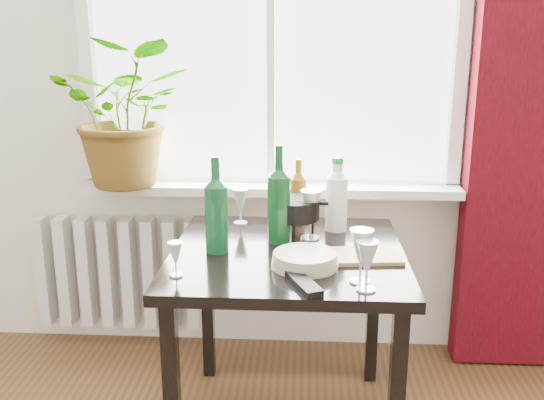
# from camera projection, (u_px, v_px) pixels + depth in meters

# --- Properties ---
(window) EXTENTS (1.72, 0.08, 1.62)m
(window) POSITION_uv_depth(u_px,v_px,m) (271.00, 13.00, 2.65)
(window) COLOR white
(window) RESTS_ON ground
(windowsill) EXTENTS (1.72, 0.20, 0.04)m
(windowsill) POSITION_uv_depth(u_px,v_px,m) (270.00, 188.00, 2.78)
(windowsill) COLOR silver
(windowsill) RESTS_ON ground
(curtain) EXTENTS (0.50, 0.12, 2.56)m
(curtain) POSITION_uv_depth(u_px,v_px,m) (533.00, 86.00, 2.57)
(curtain) COLOR #36040B
(curtain) RESTS_ON ground
(radiator) EXTENTS (0.80, 0.10, 0.55)m
(radiator) POSITION_uv_depth(u_px,v_px,m) (118.00, 272.00, 2.97)
(radiator) COLOR silver
(radiator) RESTS_ON ground
(table) EXTENTS (0.85, 0.85, 0.74)m
(table) POSITION_uv_depth(u_px,v_px,m) (287.00, 274.00, 2.24)
(table) COLOR black
(table) RESTS_ON ground
(potted_plant) EXTENTS (0.59, 0.52, 0.65)m
(potted_plant) POSITION_uv_depth(u_px,v_px,m) (128.00, 113.00, 2.67)
(potted_plant) COLOR #2E6E1D
(potted_plant) RESTS_ON windowsill
(wine_bottle_left) EXTENTS (0.10, 0.10, 0.36)m
(wine_bottle_left) POSITION_uv_depth(u_px,v_px,m) (216.00, 204.00, 2.17)
(wine_bottle_left) COLOR #0D4822
(wine_bottle_left) RESTS_ON table
(wine_bottle_right) EXTENTS (0.11, 0.11, 0.38)m
(wine_bottle_right) POSITION_uv_depth(u_px,v_px,m) (279.00, 193.00, 2.27)
(wine_bottle_right) COLOR #0C3F18
(wine_bottle_right) RESTS_ON table
(bottle_amber) EXTENTS (0.07, 0.07, 0.28)m
(bottle_amber) POSITION_uv_depth(u_px,v_px,m) (298.00, 191.00, 2.51)
(bottle_amber) COLOR brown
(bottle_amber) RESTS_ON table
(cleaning_bottle) EXTENTS (0.11, 0.11, 0.31)m
(cleaning_bottle) POSITION_uv_depth(u_px,v_px,m) (337.00, 194.00, 2.42)
(cleaning_bottle) COLOR white
(cleaning_bottle) RESTS_ON table
(wineglass_front_right) EXTENTS (0.10, 0.10, 0.18)m
(wineglass_front_right) POSITION_uv_depth(u_px,v_px,m) (361.00, 256.00, 1.91)
(wineglass_front_right) COLOR #B1B8BE
(wineglass_front_right) RESTS_ON table
(wineglass_far_right) EXTENTS (0.09, 0.09, 0.16)m
(wineglass_far_right) POSITION_uv_depth(u_px,v_px,m) (367.00, 265.00, 1.85)
(wineglass_far_right) COLOR silver
(wineglass_far_right) RESTS_ON table
(wineglass_back_center) EXTENTS (0.08, 0.08, 0.20)m
(wineglass_back_center) POSITION_uv_depth(u_px,v_px,m) (311.00, 214.00, 2.33)
(wineglass_back_center) COLOR #B6BEC4
(wineglass_back_center) RESTS_ON table
(wineglass_back_left) EXTENTS (0.07, 0.07, 0.15)m
(wineglass_back_left) POSITION_uv_depth(u_px,v_px,m) (240.00, 206.00, 2.52)
(wineglass_back_left) COLOR silver
(wineglass_back_left) RESTS_ON table
(wineglass_front_left) EXTENTS (0.07, 0.07, 0.12)m
(wineglass_front_left) POSITION_uv_depth(u_px,v_px,m) (176.00, 259.00, 1.97)
(wineglass_front_left) COLOR silver
(wineglass_front_left) RESTS_ON table
(plate_stack) EXTENTS (0.27, 0.27, 0.05)m
(plate_stack) POSITION_uv_depth(u_px,v_px,m) (305.00, 260.00, 2.06)
(plate_stack) COLOR beige
(plate_stack) RESTS_ON table
(fondue_pot) EXTENTS (0.27, 0.26, 0.15)m
(fondue_pot) POSITION_uv_depth(u_px,v_px,m) (294.00, 218.00, 2.36)
(fondue_pot) COLOR black
(fondue_pot) RESTS_ON table
(tv_remote) EXTENTS (0.13, 0.20, 0.02)m
(tv_remote) POSITION_uv_depth(u_px,v_px,m) (304.00, 283.00, 1.90)
(tv_remote) COLOR black
(tv_remote) RESTS_ON table
(cutting_board) EXTENTS (0.28, 0.19, 0.01)m
(cutting_board) POSITION_uv_depth(u_px,v_px,m) (363.00, 256.00, 2.15)
(cutting_board) COLOR #A7814B
(cutting_board) RESTS_ON table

